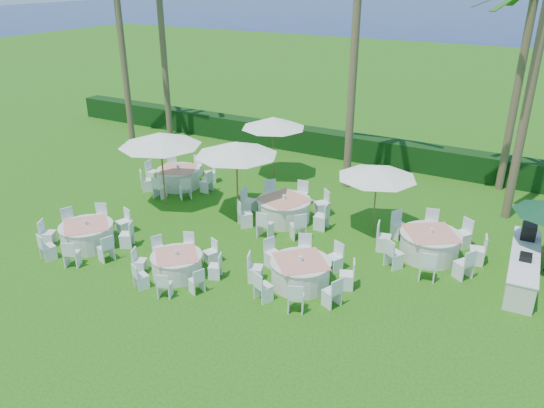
{
  "coord_description": "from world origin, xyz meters",
  "views": [
    {
      "loc": [
        9.35,
        -11.86,
        8.65
      ],
      "look_at": [
        1.36,
        2.6,
        1.3
      ],
      "focal_mm": 35.0,
      "sensor_mm": 36.0,
      "label": 1
    }
  ],
  "objects_px": {
    "banquet_table_c": "(300,272)",
    "umbrella_c": "(273,122)",
    "banquet_table_b": "(177,264)",
    "banquet_table_f": "(429,244)",
    "banquet_table_d": "(179,177)",
    "banquet_table_e": "(284,209)",
    "umbrella_b": "(236,149)",
    "umbrella_d": "(377,172)",
    "buffet_table": "(523,266)",
    "umbrella_a": "(160,139)",
    "banquet_table_a": "(87,235)"
  },
  "relations": [
    {
      "from": "banquet_table_f",
      "to": "umbrella_a",
      "type": "xyz_separation_m",
      "value": [
        -10.25,
        -0.88,
        2.27
      ]
    },
    {
      "from": "umbrella_a",
      "to": "banquet_table_b",
      "type": "bearing_deg",
      "value": -46.81
    },
    {
      "from": "banquet_table_e",
      "to": "umbrella_d",
      "type": "height_order",
      "value": "umbrella_d"
    },
    {
      "from": "umbrella_b",
      "to": "buffet_table",
      "type": "height_order",
      "value": "umbrella_b"
    },
    {
      "from": "banquet_table_d",
      "to": "banquet_table_e",
      "type": "xyz_separation_m",
      "value": [
        5.57,
        -0.83,
        0.03
      ]
    },
    {
      "from": "banquet_table_e",
      "to": "banquet_table_f",
      "type": "relative_size",
      "value": 1.02
    },
    {
      "from": "banquet_table_c",
      "to": "umbrella_a",
      "type": "height_order",
      "value": "umbrella_a"
    },
    {
      "from": "umbrella_d",
      "to": "umbrella_b",
      "type": "bearing_deg",
      "value": -165.79
    },
    {
      "from": "umbrella_a",
      "to": "banquet_table_f",
      "type": "bearing_deg",
      "value": 4.93
    },
    {
      "from": "umbrella_d",
      "to": "buffet_table",
      "type": "xyz_separation_m",
      "value": [
        5.04,
        -0.98,
        -1.78
      ]
    },
    {
      "from": "banquet_table_d",
      "to": "banquet_table_e",
      "type": "height_order",
      "value": "banquet_table_e"
    },
    {
      "from": "banquet_table_c",
      "to": "banquet_table_d",
      "type": "xyz_separation_m",
      "value": [
        -8.04,
        4.47,
        0.01
      ]
    },
    {
      "from": "banquet_table_e",
      "to": "umbrella_c",
      "type": "bearing_deg",
      "value": 123.78
    },
    {
      "from": "banquet_table_d",
      "to": "buffet_table",
      "type": "bearing_deg",
      "value": -4.07
    },
    {
      "from": "banquet_table_b",
      "to": "banquet_table_f",
      "type": "bearing_deg",
      "value": 37.06
    },
    {
      "from": "banquet_table_c",
      "to": "umbrella_a",
      "type": "bearing_deg",
      "value": 159.98
    },
    {
      "from": "banquet_table_d",
      "to": "buffet_table",
      "type": "relative_size",
      "value": 0.83
    },
    {
      "from": "buffet_table",
      "to": "banquet_table_f",
      "type": "bearing_deg",
      "value": 178.86
    },
    {
      "from": "banquet_table_c",
      "to": "umbrella_b",
      "type": "height_order",
      "value": "umbrella_b"
    },
    {
      "from": "banquet_table_c",
      "to": "buffet_table",
      "type": "relative_size",
      "value": 0.79
    },
    {
      "from": "banquet_table_d",
      "to": "umbrella_a",
      "type": "xyz_separation_m",
      "value": [
        0.73,
        -1.81,
        2.3
      ]
    },
    {
      "from": "banquet_table_b",
      "to": "umbrella_a",
      "type": "relative_size",
      "value": 0.85
    },
    {
      "from": "banquet_table_b",
      "to": "banquet_table_f",
      "type": "height_order",
      "value": "banquet_table_f"
    },
    {
      "from": "banquet_table_e",
      "to": "banquet_table_b",
      "type": "bearing_deg",
      "value": -102.15
    },
    {
      "from": "banquet_table_e",
      "to": "umbrella_b",
      "type": "bearing_deg",
      "value": -166.48
    },
    {
      "from": "banquet_table_a",
      "to": "umbrella_b",
      "type": "bearing_deg",
      "value": 55.14
    },
    {
      "from": "banquet_table_f",
      "to": "umbrella_d",
      "type": "bearing_deg",
      "value": 157.4
    },
    {
      "from": "banquet_table_f",
      "to": "buffet_table",
      "type": "distance_m",
      "value": 2.81
    },
    {
      "from": "umbrella_c",
      "to": "banquet_table_a",
      "type": "bearing_deg",
      "value": -105.16
    },
    {
      "from": "banquet_table_e",
      "to": "umbrella_c",
      "type": "xyz_separation_m",
      "value": [
        -2.55,
        3.81,
        2.07
      ]
    },
    {
      "from": "banquet_table_b",
      "to": "umbrella_a",
      "type": "distance_m",
      "value": 5.99
    },
    {
      "from": "banquet_table_a",
      "to": "banquet_table_e",
      "type": "relative_size",
      "value": 0.89
    },
    {
      "from": "banquet_table_a",
      "to": "umbrella_b",
      "type": "distance_m",
      "value": 5.98
    },
    {
      "from": "umbrella_d",
      "to": "buffet_table",
      "type": "height_order",
      "value": "umbrella_d"
    },
    {
      "from": "umbrella_d",
      "to": "banquet_table_d",
      "type": "bearing_deg",
      "value": -179.99
    },
    {
      "from": "buffet_table",
      "to": "banquet_table_c",
      "type": "bearing_deg",
      "value": -148.71
    },
    {
      "from": "banquet_table_a",
      "to": "buffet_table",
      "type": "bearing_deg",
      "value": 20.1
    },
    {
      "from": "banquet_table_a",
      "to": "banquet_table_b",
      "type": "bearing_deg",
      "value": -0.43
    },
    {
      "from": "banquet_table_a",
      "to": "umbrella_b",
      "type": "relative_size",
      "value": 1.0
    },
    {
      "from": "umbrella_c",
      "to": "umbrella_a",
      "type": "bearing_deg",
      "value": -115.57
    },
    {
      "from": "banquet_table_f",
      "to": "umbrella_a",
      "type": "distance_m",
      "value": 10.54
    },
    {
      "from": "buffet_table",
      "to": "banquet_table_b",
      "type": "bearing_deg",
      "value": -152.49
    },
    {
      "from": "banquet_table_e",
      "to": "umbrella_a",
      "type": "xyz_separation_m",
      "value": [
        -4.84,
        -0.98,
        2.26
      ]
    },
    {
      "from": "banquet_table_b",
      "to": "buffet_table",
      "type": "distance_m",
      "value": 10.48
    },
    {
      "from": "banquet_table_e",
      "to": "banquet_table_f",
      "type": "distance_m",
      "value": 5.41
    },
    {
      "from": "banquet_table_d",
      "to": "banquet_table_a",
      "type": "bearing_deg",
      "value": -83.67
    },
    {
      "from": "buffet_table",
      "to": "umbrella_b",
      "type": "bearing_deg",
      "value": -178.46
    },
    {
      "from": "banquet_table_c",
      "to": "umbrella_c",
      "type": "xyz_separation_m",
      "value": [
        -5.02,
        7.46,
        2.11
      ]
    },
    {
      "from": "banquet_table_c",
      "to": "umbrella_c",
      "type": "height_order",
      "value": "umbrella_c"
    },
    {
      "from": "umbrella_b",
      "to": "buffet_table",
      "type": "bearing_deg",
      "value": 1.54
    }
  ]
}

